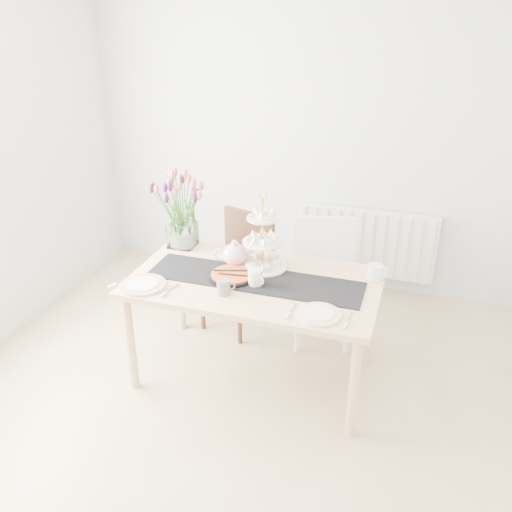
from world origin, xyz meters
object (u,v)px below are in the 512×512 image
(chair_brown, at_px, (241,262))
(plate_left, at_px, (143,285))
(chair_white, at_px, (323,271))
(dining_table, at_px, (255,290))
(mug_grey, at_px, (224,287))
(radiator, at_px, (365,243))
(mug_white, at_px, (255,277))
(cream_jug, at_px, (375,272))
(plate_right, at_px, (319,314))
(cake_stand, at_px, (263,249))
(tulip_vase, at_px, (180,199))
(teapot, at_px, (235,255))
(tart_tin, at_px, (232,276))

(chair_brown, distance_m, plate_left, 1.00)
(chair_white, bearing_deg, plate_left, -149.20)
(dining_table, height_order, chair_brown, chair_brown)
(mug_grey, xyz_separation_m, plate_left, (-0.52, -0.06, -0.04))
(radiator, distance_m, mug_white, 1.67)
(mug_grey, bearing_deg, plate_left, 157.87)
(mug_white, bearing_deg, cream_jug, 56.65)
(chair_brown, distance_m, plate_right, 1.25)
(dining_table, height_order, cream_jug, cream_jug)
(cake_stand, relative_size, plate_right, 1.88)
(chair_white, xyz_separation_m, cake_stand, (-0.33, -0.47, 0.35))
(tulip_vase, xyz_separation_m, teapot, (0.47, -0.19, -0.28))
(tulip_vase, height_order, tart_tin, tulip_vase)
(chair_brown, xyz_separation_m, plate_left, (-0.32, -0.92, 0.23))
(tulip_vase, height_order, plate_right, tulip_vase)
(mug_white, relative_size, plate_right, 0.42)
(radiator, distance_m, tart_tin, 1.69)
(chair_brown, xyz_separation_m, cake_stand, (0.32, -0.45, 0.36))
(mug_white, height_order, plate_right, mug_white)
(tulip_vase, distance_m, tart_tin, 0.72)
(chair_white, bearing_deg, tart_tin, -138.34)
(plate_left, distance_m, plate_right, 1.13)
(radiator, height_order, mug_grey, mug_grey)
(mug_white, relative_size, plate_left, 0.38)
(radiator, relative_size, chair_white, 1.29)
(mug_grey, bearing_deg, radiator, 39.87)
(cake_stand, bearing_deg, cream_jug, 5.25)
(chair_white, relative_size, mug_white, 8.50)
(dining_table, height_order, tulip_vase, tulip_vase)
(cream_jug, relative_size, plate_left, 0.34)
(chair_white, relative_size, teapot, 3.49)
(tulip_vase, xyz_separation_m, cream_jug, (1.40, -0.09, -0.31))
(dining_table, bearing_deg, cream_jug, 18.79)
(chair_brown, bearing_deg, teapot, -58.23)
(cake_stand, xyz_separation_m, cream_jug, (0.74, 0.07, -0.09))
(mug_grey, bearing_deg, mug_white, 18.92)
(chair_brown, distance_m, mug_grey, 0.92)
(tart_tin, distance_m, plate_left, 0.57)
(chair_brown, distance_m, tart_tin, 0.72)
(cake_stand, bearing_deg, plate_right, -44.46)
(dining_table, distance_m, mug_grey, 0.29)
(dining_table, height_order, tart_tin, tart_tin)
(tulip_vase, xyz_separation_m, tart_tin, (0.52, -0.37, -0.34))
(tart_tin, bearing_deg, chair_brown, 104.94)
(tulip_vase, height_order, teapot, tulip_vase)
(tulip_vase, bearing_deg, cake_stand, -13.43)
(teapot, relative_size, mug_grey, 2.75)
(tart_tin, bearing_deg, tulip_vase, 144.73)
(cream_jug, height_order, tart_tin, cream_jug)
(dining_table, xyz_separation_m, plate_left, (-0.65, -0.29, 0.08))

